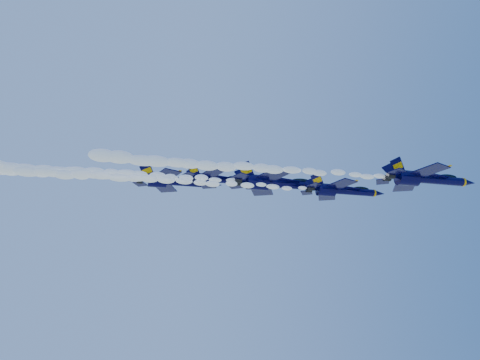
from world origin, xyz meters
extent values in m
cylinder|color=black|center=(22.42, -11.09, 151.91)|extent=(8.80, 1.47, 1.47)
ellipsoid|color=black|center=(16.26, -11.09, 151.86)|extent=(1.53, 2.64, 6.26)
cone|color=black|center=(28.10, -11.09, 151.91)|extent=(2.54, 1.47, 1.47)
cylinder|color=#E29E00|center=(26.92, -11.09, 151.91)|extent=(0.34, 1.53, 1.53)
ellipsoid|color=black|center=(24.09, -11.09, 152.64)|extent=(3.52, 1.14, 0.97)
cube|color=#E29E00|center=(24.09, -11.09, 152.35)|extent=(4.11, 0.98, 0.18)
cube|color=black|center=(18.02, -15.00, 151.91)|extent=(5.24, 6.21, 0.18)
cube|color=black|center=(18.02, -7.18, 151.91)|extent=(5.24, 6.21, 0.18)
cube|color=#E29E00|center=(19.39, -15.00, 152.01)|extent=(2.36, 4.90, 0.10)
cube|color=#E29E00|center=(19.39, -7.18, 152.01)|extent=(2.36, 4.90, 0.10)
cube|color=black|center=(14.11, -12.12, 153.38)|extent=(3.19, 1.01, 3.43)
cube|color=black|center=(14.11, -10.06, 153.38)|extent=(3.19, 1.01, 3.43)
cylinder|color=black|center=(12.84, -11.72, 151.81)|extent=(1.17, 1.08, 1.08)
cylinder|color=black|center=(12.84, -10.45, 151.81)|extent=(1.17, 1.08, 1.08)
cube|color=#E29E00|center=(19.49, -11.09, 152.67)|extent=(10.76, 0.34, 0.08)
ellipsoid|color=white|center=(-11.58, -11.09, 151.54)|extent=(47.86, 2.04, 1.84)
cylinder|color=black|center=(9.66, -4.15, 151.29)|extent=(7.66, 1.28, 1.28)
ellipsoid|color=black|center=(4.30, -4.15, 151.25)|extent=(1.33, 2.30, 5.44)
cone|color=black|center=(14.59, -4.15, 151.29)|extent=(2.21, 1.28, 1.28)
cylinder|color=#E29E00|center=(13.57, -4.15, 151.29)|extent=(0.30, 1.33, 1.33)
ellipsoid|color=black|center=(11.10, -4.15, 151.93)|extent=(3.06, 1.00, 0.84)
cube|color=#E29E00|center=(11.10, -4.15, 151.67)|extent=(3.57, 0.85, 0.15)
cube|color=black|center=(5.83, -7.56, 151.29)|extent=(4.56, 5.41, 0.15)
cube|color=black|center=(5.83, -0.75, 151.29)|extent=(4.56, 5.41, 0.15)
cube|color=#E29E00|center=(7.02, -7.56, 151.38)|extent=(2.05, 4.26, 0.09)
cube|color=#E29E00|center=(7.02, -0.75, 151.38)|extent=(2.05, 4.26, 0.09)
cube|color=black|center=(2.43, -5.05, 152.57)|extent=(2.77, 0.88, 2.98)
cube|color=black|center=(2.43, -3.26, 152.57)|extent=(2.77, 0.88, 2.98)
cylinder|color=black|center=(1.32, -4.71, 151.21)|extent=(1.02, 0.94, 0.94)
cylinder|color=black|center=(1.32, -3.60, 151.21)|extent=(1.02, 0.94, 0.94)
cube|color=#E29E00|center=(7.11, -4.15, 151.95)|extent=(9.36, 0.30, 0.07)
ellipsoid|color=white|center=(-23.03, -4.15, 150.94)|extent=(47.86, 1.78, 1.60)
cylinder|color=black|center=(-0.34, 0.60, 153.59)|extent=(9.63, 1.61, 1.61)
ellipsoid|color=black|center=(-7.08, 0.60, 153.54)|extent=(1.67, 2.89, 6.85)
cone|color=black|center=(5.87, 0.60, 153.59)|extent=(2.78, 1.61, 1.61)
cylinder|color=#E29E00|center=(4.58, 0.60, 153.59)|extent=(0.37, 1.67, 1.67)
ellipsoid|color=black|center=(1.48, 0.60, 154.40)|extent=(3.85, 1.25, 1.06)
cube|color=#E29E00|center=(1.48, 0.60, 154.08)|extent=(4.50, 1.07, 0.19)
cube|color=black|center=(-5.16, -3.68, 153.59)|extent=(5.74, 6.80, 0.19)
cube|color=black|center=(-5.16, 4.88, 153.59)|extent=(5.74, 6.80, 0.19)
cube|color=#E29E00|center=(-3.66, -3.68, 153.70)|extent=(2.58, 5.36, 0.11)
cube|color=#E29E00|center=(-3.66, 4.88, 153.70)|extent=(2.58, 5.36, 0.11)
cube|color=black|center=(-9.44, -0.52, 155.20)|extent=(3.49, 1.10, 3.75)
cube|color=black|center=(-9.44, 1.73, 155.20)|extent=(3.49, 1.10, 3.75)
cylinder|color=black|center=(-10.83, -0.09, 153.49)|extent=(1.28, 1.18, 1.18)
cylinder|color=black|center=(-10.83, 1.30, 153.49)|extent=(1.28, 1.18, 1.18)
cube|color=#E29E00|center=(-3.55, 0.60, 154.43)|extent=(11.77, 0.37, 0.09)
ellipsoid|color=white|center=(-35.29, 0.60, 153.22)|extent=(47.86, 2.24, 2.01)
cylinder|color=black|center=(-10.61, 11.73, 157.74)|extent=(7.69, 1.28, 1.28)
ellipsoid|color=black|center=(-16.00, 11.73, 157.69)|extent=(1.33, 2.31, 5.47)
cone|color=black|center=(-5.66, 11.73, 157.74)|extent=(2.22, 1.28, 1.28)
cylinder|color=#E29E00|center=(-6.68, 11.73, 157.74)|extent=(0.30, 1.33, 1.33)
ellipsoid|color=black|center=(-9.16, 11.73, 158.38)|extent=(3.08, 1.00, 0.85)
cube|color=#E29E00|center=(-9.16, 11.73, 158.12)|extent=(3.59, 0.85, 0.15)
cube|color=black|center=(-14.46, 8.31, 157.74)|extent=(4.58, 5.43, 0.15)
cube|color=black|center=(-14.46, 15.15, 157.74)|extent=(4.58, 5.43, 0.15)
cube|color=#E29E00|center=(-13.26, 8.31, 157.82)|extent=(2.06, 4.28, 0.09)
cube|color=#E29E00|center=(-13.26, 15.15, 157.82)|extent=(2.06, 4.28, 0.09)
cube|color=black|center=(-17.88, 10.83, 159.02)|extent=(2.78, 0.88, 3.00)
cube|color=black|center=(-17.88, 12.63, 159.02)|extent=(2.78, 0.88, 3.00)
cylinder|color=black|center=(-18.99, 11.18, 157.65)|extent=(1.03, 0.94, 0.94)
cylinder|color=black|center=(-18.99, 12.29, 157.65)|extent=(1.03, 0.94, 0.94)
cube|color=#E29E00|center=(-13.18, 11.73, 158.40)|extent=(9.40, 0.30, 0.07)
ellipsoid|color=white|center=(-43.34, 11.73, 157.38)|extent=(47.86, 1.79, 1.61)
cylinder|color=black|center=(-18.21, 18.45, 159.05)|extent=(9.55, 1.59, 1.59)
ellipsoid|color=black|center=(-24.90, 18.45, 158.99)|extent=(1.65, 2.86, 6.79)
cone|color=black|center=(-12.06, 18.45, 159.05)|extent=(2.76, 1.59, 1.59)
cylinder|color=#E29E00|center=(-13.34, 18.45, 159.05)|extent=(0.37, 1.65, 1.65)
ellipsoid|color=black|center=(-16.41, 18.45, 159.84)|extent=(3.82, 1.24, 1.05)
cube|color=#E29E00|center=(-16.41, 18.45, 159.52)|extent=(4.45, 1.06, 0.19)
cube|color=black|center=(-22.99, 14.21, 159.05)|extent=(5.69, 6.74, 0.19)
cube|color=black|center=(-22.99, 22.69, 159.05)|extent=(5.69, 6.74, 0.19)
cube|color=#E29E00|center=(-21.50, 14.21, 159.15)|extent=(2.56, 5.31, 0.11)
cube|color=#E29E00|center=(-21.50, 22.69, 159.15)|extent=(2.56, 5.31, 0.11)
cube|color=black|center=(-27.23, 17.34, 160.64)|extent=(3.45, 1.09, 3.72)
cube|color=black|center=(-27.23, 19.56, 160.64)|extent=(3.45, 1.09, 3.72)
cylinder|color=black|center=(-28.61, 17.76, 158.94)|extent=(1.27, 1.17, 1.17)
cylinder|color=black|center=(-28.61, 19.14, 158.94)|extent=(1.27, 1.17, 1.17)
cube|color=#E29E00|center=(-21.40, 18.45, 159.87)|extent=(11.67, 0.37, 0.08)
ellipsoid|color=white|center=(-53.07, 18.45, 158.67)|extent=(47.86, 2.22, 1.99)
camera|label=1|loc=(-26.74, -77.87, 123.65)|focal=35.00mm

